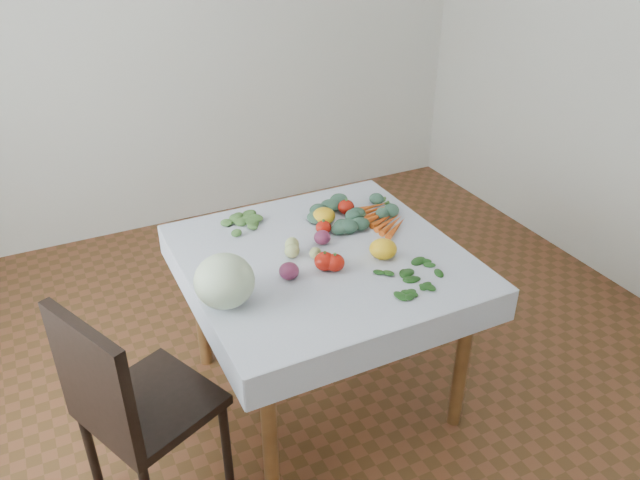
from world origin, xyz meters
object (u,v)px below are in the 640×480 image
object	(u,v)px
cabbage	(224,281)
carrot_bunch	(383,217)
table	(323,275)
heirloom_back	(324,216)
chair	(128,401)

from	to	relation	value
cabbage	carrot_bunch	bearing A→B (deg)	19.50
table	heirloom_back	size ratio (longest dim) A/B	9.64
chair	heirloom_back	world-z (taller)	chair
table	heirloom_back	distance (m)	0.32
cabbage	carrot_bunch	world-z (taller)	cabbage
chair	cabbage	world-z (taller)	cabbage
table	cabbage	distance (m)	0.54
table	heirloom_back	xyz separation A→B (m)	(0.13, 0.25, 0.14)
chair	heirloom_back	bearing A→B (deg)	26.29
table	chair	xyz separation A→B (m)	(-0.89, -0.25, -0.12)
heirloom_back	carrot_bunch	distance (m)	0.28
table	chair	distance (m)	0.93
table	carrot_bunch	size ratio (longest dim) A/B	3.23
heirloom_back	carrot_bunch	xyz separation A→B (m)	(0.26, -0.10, -0.02)
carrot_bunch	cabbage	bearing A→B (deg)	-160.50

